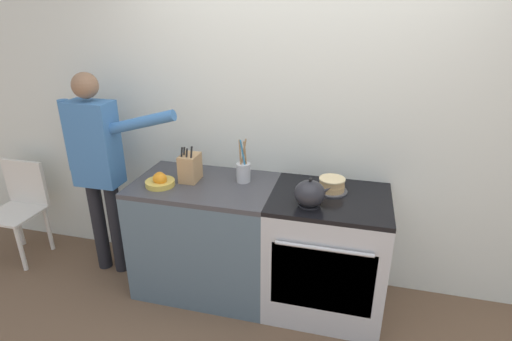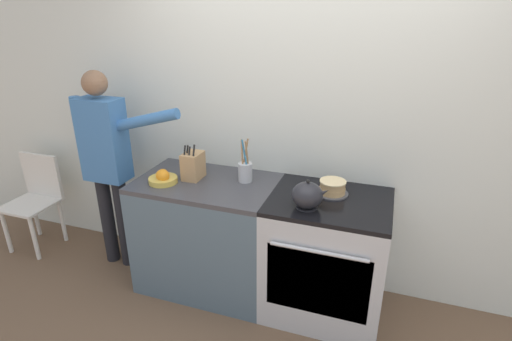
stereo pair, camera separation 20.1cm
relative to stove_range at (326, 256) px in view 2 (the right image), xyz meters
The scene contains 11 objects.
ground_plane 0.60m from the stove_range, 127.70° to the right, with size 16.00×16.00×0.00m, color brown.
wall_back 0.96m from the stove_range, 125.63° to the left, with size 8.00×0.04×2.60m.
counter_cabinet 0.90m from the stove_range, behind, with size 1.01×0.66×0.88m.
stove_range is the anchor object (origin of this frame).
layer_cake 0.49m from the stove_range, 91.39° to the left, with size 0.22×0.22×0.10m.
tea_kettle 0.56m from the stove_range, 127.57° to the right, with size 0.24×0.20×0.19m.
knife_block 1.14m from the stove_range, behind, with size 0.12×0.17×0.28m.
utensil_crock 0.82m from the stove_range, behind, with size 0.10×0.10×0.32m.
fruit_bowl 1.28m from the stove_range, behind, with size 0.21×0.21×0.10m.
person_baker 1.83m from the stove_range, behind, with size 0.93×0.20×1.63m.
dining_chair 2.62m from the stove_range, behind, with size 0.40×0.40×0.84m.
Camera 2 is at (0.56, -2.05, 2.05)m, focal length 28.00 mm.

